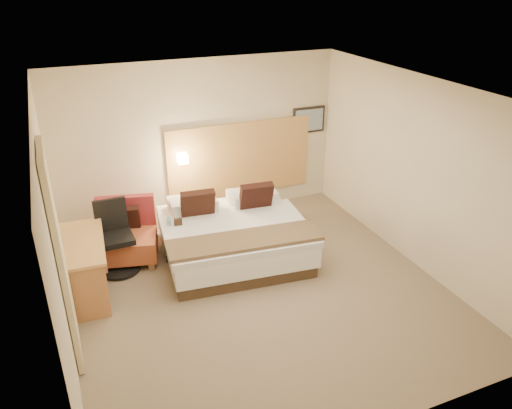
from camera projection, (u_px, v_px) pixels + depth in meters
name	position (u px, v px, depth m)	size (l,w,h in m)	color
floor	(259.00, 291.00, 6.78)	(4.80, 5.00, 0.02)	#7C6A53
ceiling	(259.00, 91.00, 5.60)	(4.80, 5.00, 0.02)	white
wall_back	(200.00, 141.00, 8.28)	(4.80, 0.02, 2.70)	beige
wall_front	(378.00, 320.00, 4.11)	(4.80, 0.02, 2.70)	beige
wall_left	(53.00, 238.00, 5.35)	(0.02, 5.00, 2.70)	beige
wall_right	(416.00, 173.00, 7.03)	(0.02, 5.00, 2.70)	beige
headboard_panel	(240.00, 159.00, 8.66)	(2.60, 0.04, 1.30)	tan
art_frame	(309.00, 120.00, 8.89)	(0.62, 0.03, 0.47)	black
art_canvas	(309.00, 120.00, 8.87)	(0.54, 0.01, 0.39)	gray
lamp_arm	(182.00, 157.00, 8.17)	(0.02, 0.02, 0.12)	silver
lamp_shade	(183.00, 158.00, 8.12)	(0.15, 0.15, 0.15)	#FFEDC6
curtain	(61.00, 258.00, 5.22)	(0.06, 0.90, 2.42)	beige
bottle_a	(169.00, 225.00, 7.23)	(0.05, 0.05, 0.18)	#80B0C5
bottle_b	(169.00, 223.00, 7.29)	(0.05, 0.05, 0.18)	#87B5D1
menu_folder	(178.00, 224.00, 7.23)	(0.12, 0.04, 0.20)	#302014
bed	(232.00, 235.00, 7.50)	(2.26, 2.22, 1.02)	#402E20
lounge_chair	(127.00, 236.00, 7.39)	(1.01, 0.93, 0.91)	tan
side_table	(173.00, 244.00, 7.36)	(0.50, 0.50, 0.50)	silver
desk	(84.00, 253.00, 6.46)	(0.67, 1.31, 0.79)	tan
desk_chair	(116.00, 243.00, 7.08)	(0.60, 0.60, 1.04)	black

